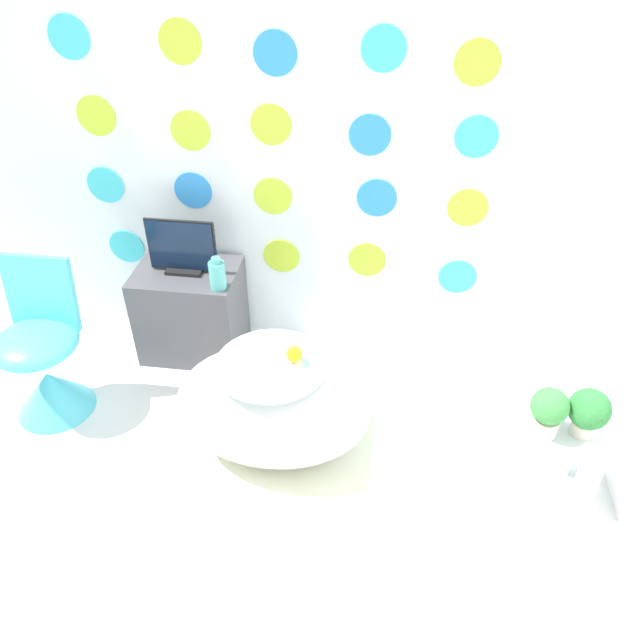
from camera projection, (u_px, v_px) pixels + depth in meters
ground_plane at (209, 593)px, 2.60m from camera, size 12.00×12.00×0.00m
wall_back_dotted at (278, 133)px, 3.26m from camera, size 4.55×0.05×2.60m
rug at (272, 470)px, 3.11m from camera, size 0.97×0.91×0.01m
bathtub at (274, 405)px, 3.08m from camera, size 0.97×0.65×0.57m
rubber_duck at (294, 354)px, 2.89m from camera, size 0.08×0.08×0.09m
chair at (45, 367)px, 3.30m from camera, size 0.44×0.44×0.87m
tv_cabinet at (191, 311)px, 3.72m from camera, size 0.59×0.43×0.57m
tv at (182, 249)px, 3.46m from camera, size 0.39×0.12×0.32m
vase at (217, 275)px, 3.36m from camera, size 0.09×0.09×0.19m
side_table at (557, 445)px, 2.81m from camera, size 0.38×0.30×0.42m
potted_plant_left at (548, 411)px, 2.67m from camera, size 0.16×0.16×0.24m
potted_plant_right at (589, 411)px, 2.67m from camera, size 0.18×0.18×0.24m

